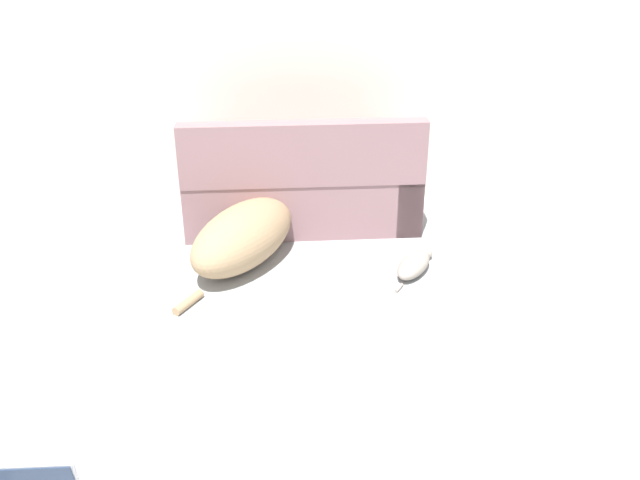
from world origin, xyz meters
name	(u,v)px	position (x,y,z in m)	size (l,w,h in m)	color
wall_back	(312,36)	(0.00, 4.46, 1.38)	(7.08, 0.06, 2.76)	silver
couch	(302,188)	(-0.11, 3.94, 0.30)	(1.84, 0.81, 0.93)	gray
dog	(248,233)	(-0.51, 3.33, 0.21)	(1.01, 1.44, 0.43)	#A38460
cat	(415,264)	(0.67, 3.09, 0.06)	(0.38, 0.55, 0.13)	gray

